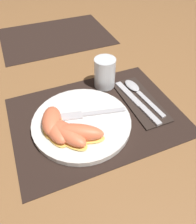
{
  "coord_description": "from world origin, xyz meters",
  "views": [
    {
      "loc": [
        -0.17,
        -0.41,
        0.46
      ],
      "look_at": [
        0.0,
        -0.01,
        0.02
      ],
      "focal_mm": 35.0,
      "sensor_mm": 36.0,
      "label": 1
    }
  ],
  "objects_px": {
    "juice_glass": "(105,74)",
    "knife": "(138,103)",
    "citrus_wedge_1": "(56,130)",
    "citrus_wedge_2": "(66,133)",
    "spoon": "(137,90)",
    "citrus_wedge_0": "(52,121)",
    "plate": "(82,122)",
    "fork": "(85,114)",
    "citrus_wedge_3": "(78,133)"
  },
  "relations": [
    {
      "from": "plate",
      "to": "fork",
      "type": "height_order",
      "value": "fork"
    },
    {
      "from": "fork",
      "to": "citrus_wedge_2",
      "type": "distance_m",
      "value": 0.09
    },
    {
      "from": "knife",
      "to": "citrus_wedge_1",
      "type": "distance_m",
      "value": 0.26
    },
    {
      "from": "spoon",
      "to": "citrus_wedge_1",
      "type": "xyz_separation_m",
      "value": [
        -0.29,
        -0.09,
        0.02
      ]
    },
    {
      "from": "juice_glass",
      "to": "fork",
      "type": "distance_m",
      "value": 0.17
    },
    {
      "from": "spoon",
      "to": "plate",
      "type": "bearing_deg",
      "value": -162.94
    },
    {
      "from": "citrus_wedge_2",
      "to": "citrus_wedge_3",
      "type": "distance_m",
      "value": 0.03
    },
    {
      "from": "juice_glass",
      "to": "citrus_wedge_2",
      "type": "relative_size",
      "value": 0.69
    },
    {
      "from": "citrus_wedge_2",
      "to": "citrus_wedge_3",
      "type": "bearing_deg",
      "value": -25.12
    },
    {
      "from": "knife",
      "to": "citrus_wedge_3",
      "type": "xyz_separation_m",
      "value": [
        -0.21,
        -0.07,
        0.03
      ]
    },
    {
      "from": "citrus_wedge_0",
      "to": "citrus_wedge_2",
      "type": "height_order",
      "value": "citrus_wedge_0"
    },
    {
      "from": "plate",
      "to": "citrus_wedge_2",
      "type": "height_order",
      "value": "citrus_wedge_2"
    },
    {
      "from": "juice_glass",
      "to": "knife",
      "type": "distance_m",
      "value": 0.14
    },
    {
      "from": "spoon",
      "to": "fork",
      "type": "height_order",
      "value": "fork"
    },
    {
      "from": "juice_glass",
      "to": "citrus_wedge_1",
      "type": "height_order",
      "value": "juice_glass"
    },
    {
      "from": "plate",
      "to": "citrus_wedge_3",
      "type": "distance_m",
      "value": 0.07
    },
    {
      "from": "spoon",
      "to": "citrus_wedge_2",
      "type": "bearing_deg",
      "value": -158.36
    },
    {
      "from": "juice_glass",
      "to": "citrus_wedge_0",
      "type": "bearing_deg",
      "value": -148.39
    },
    {
      "from": "citrus_wedge_0",
      "to": "plate",
      "type": "bearing_deg",
      "value": -7.69
    },
    {
      "from": "plate",
      "to": "knife",
      "type": "xyz_separation_m",
      "value": [
        0.18,
        0.01,
        -0.0
      ]
    },
    {
      "from": "spoon",
      "to": "fork",
      "type": "relative_size",
      "value": 0.98
    },
    {
      "from": "plate",
      "to": "spoon",
      "type": "distance_m",
      "value": 0.22
    },
    {
      "from": "spoon",
      "to": "citrus_wedge_2",
      "type": "relative_size",
      "value": 1.37
    },
    {
      "from": "citrus_wedge_0",
      "to": "citrus_wedge_1",
      "type": "bearing_deg",
      "value": -87.68
    },
    {
      "from": "citrus_wedge_1",
      "to": "citrus_wedge_3",
      "type": "height_order",
      "value": "citrus_wedge_3"
    },
    {
      "from": "spoon",
      "to": "citrus_wedge_0",
      "type": "bearing_deg",
      "value": -169.35
    },
    {
      "from": "citrus_wedge_0",
      "to": "citrus_wedge_1",
      "type": "height_order",
      "value": "citrus_wedge_0"
    },
    {
      "from": "fork",
      "to": "citrus_wedge_1",
      "type": "height_order",
      "value": "citrus_wedge_1"
    },
    {
      "from": "citrus_wedge_1",
      "to": "citrus_wedge_2",
      "type": "xyz_separation_m",
      "value": [
        0.02,
        -0.02,
        0.0
      ]
    },
    {
      "from": "juice_glass",
      "to": "citrus_wedge_1",
      "type": "distance_m",
      "value": 0.26
    },
    {
      "from": "knife",
      "to": "citrus_wedge_1",
      "type": "xyz_separation_m",
      "value": [
        -0.26,
        -0.03,
        0.02
      ]
    },
    {
      "from": "knife",
      "to": "fork",
      "type": "distance_m",
      "value": 0.17
    },
    {
      "from": "fork",
      "to": "juice_glass",
      "type": "bearing_deg",
      "value": 47.27
    },
    {
      "from": "citrus_wedge_3",
      "to": "plate",
      "type": "bearing_deg",
      "value": 64.07
    },
    {
      "from": "knife",
      "to": "citrus_wedge_3",
      "type": "relative_size",
      "value": 1.57
    },
    {
      "from": "spoon",
      "to": "citrus_wedge_3",
      "type": "height_order",
      "value": "citrus_wedge_3"
    },
    {
      "from": "plate",
      "to": "citrus_wedge_2",
      "type": "bearing_deg",
      "value": -143.36
    },
    {
      "from": "juice_glass",
      "to": "spoon",
      "type": "height_order",
      "value": "juice_glass"
    },
    {
      "from": "spoon",
      "to": "citrus_wedge_0",
      "type": "relative_size",
      "value": 1.72
    },
    {
      "from": "spoon",
      "to": "citrus_wedge_1",
      "type": "height_order",
      "value": "citrus_wedge_1"
    },
    {
      "from": "citrus_wedge_1",
      "to": "plate",
      "type": "bearing_deg",
      "value": 15.3
    },
    {
      "from": "spoon",
      "to": "citrus_wedge_0",
      "type": "height_order",
      "value": "citrus_wedge_0"
    },
    {
      "from": "knife",
      "to": "plate",
      "type": "bearing_deg",
      "value": -176.3
    },
    {
      "from": "juice_glass",
      "to": "knife",
      "type": "bearing_deg",
      "value": -66.36
    },
    {
      "from": "knife",
      "to": "fork",
      "type": "xyz_separation_m",
      "value": [
        -0.17,
        0.0,
        0.01
      ]
    },
    {
      "from": "spoon",
      "to": "knife",
      "type": "bearing_deg",
      "value": -116.0
    },
    {
      "from": "juice_glass",
      "to": "spoon",
      "type": "bearing_deg",
      "value": -42.22
    },
    {
      "from": "citrus_wedge_1",
      "to": "citrus_wedge_2",
      "type": "bearing_deg",
      "value": -42.0
    },
    {
      "from": "fork",
      "to": "citrus_wedge_0",
      "type": "relative_size",
      "value": 1.76
    },
    {
      "from": "fork",
      "to": "citrus_wedge_1",
      "type": "relative_size",
      "value": 1.78
    }
  ]
}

